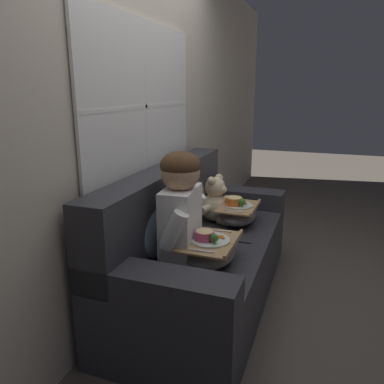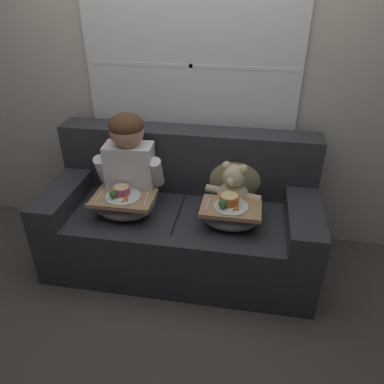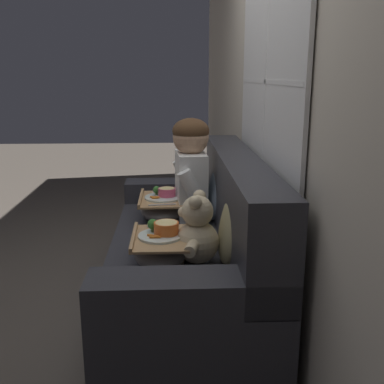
{
  "view_description": "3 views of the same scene",
  "coord_description": "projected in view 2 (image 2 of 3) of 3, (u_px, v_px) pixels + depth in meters",
  "views": [
    {
      "loc": [
        -2.32,
        -0.73,
        1.47
      ],
      "look_at": [
        -0.02,
        0.1,
        0.8
      ],
      "focal_mm": 35.0,
      "sensor_mm": 36.0,
      "label": 1
    },
    {
      "loc": [
        0.46,
        -2.16,
        1.92
      ],
      "look_at": [
        0.09,
        -0.03,
        0.63
      ],
      "focal_mm": 35.0,
      "sensor_mm": 36.0,
      "label": 2
    },
    {
      "loc": [
        2.47,
        -0.07,
        1.39
      ],
      "look_at": [
        0.03,
        0.04,
        0.75
      ],
      "focal_mm": 42.0,
      "sensor_mm": 36.0,
      "label": 3
    }
  ],
  "objects": [
    {
      "name": "teddy_bear",
      "position": [
        233.0,
        191.0,
        2.55
      ],
      "size": [
        0.39,
        0.28,
        0.36
      ],
      "color": "beige",
      "rests_on": "couch"
    },
    {
      "name": "wall_back_with_window",
      "position": [
        192.0,
        72.0,
        2.63
      ],
      "size": [
        8.0,
        0.08,
        2.6
      ],
      "color": "beige",
      "rests_on": "ground_plane"
    },
    {
      "name": "lap_tray_child",
      "position": [
        124.0,
        205.0,
        2.54
      ],
      "size": [
        0.41,
        0.3,
        0.21
      ],
      "color": "slate",
      "rests_on": "child_figure"
    },
    {
      "name": "couch",
      "position": [
        182.0,
        219.0,
        2.75
      ],
      "size": [
        1.89,
        0.84,
        0.94
      ],
      "color": "#2D2D33",
      "rests_on": "ground_plane"
    },
    {
      "name": "throw_pillow_behind_child",
      "position": [
        138.0,
        166.0,
        2.78
      ],
      "size": [
        0.41,
        0.2,
        0.43
      ],
      "color": "slate",
      "rests_on": "couch"
    },
    {
      "name": "ground_plane",
      "position": [
        181.0,
        260.0,
        2.88
      ],
      "size": [
        14.0,
        14.0,
        0.0
      ],
      "primitive_type": "plane",
      "color": "#4C443D"
    },
    {
      "name": "throw_pillow_behind_teddy",
      "position": [
        235.0,
        174.0,
        2.68
      ],
      "size": [
        0.4,
        0.19,
        0.42
      ],
      "color": "tan",
      "rests_on": "couch"
    },
    {
      "name": "lap_tray_teddy",
      "position": [
        230.0,
        215.0,
        2.43
      ],
      "size": [
        0.39,
        0.28,
        0.22
      ],
      "color": "slate",
      "rests_on": "teddy_bear"
    },
    {
      "name": "child_figure",
      "position": [
        129.0,
        156.0,
        2.55
      ],
      "size": [
        0.47,
        0.24,
        0.66
      ],
      "color": "white",
      "rests_on": "couch"
    }
  ]
}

